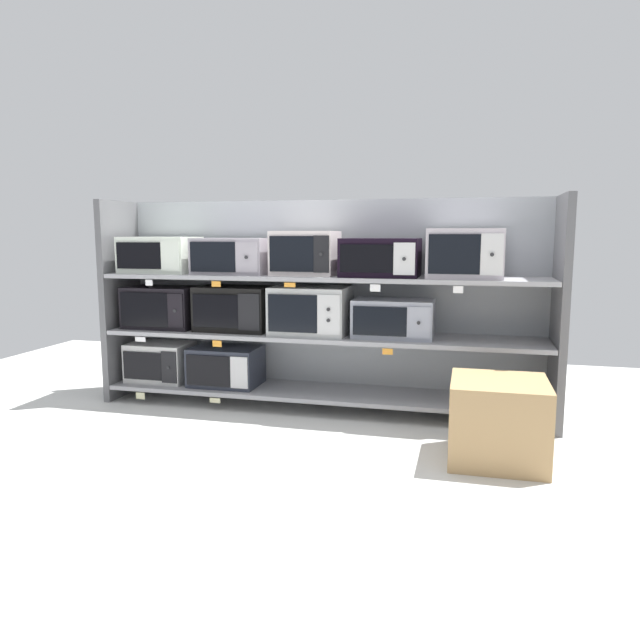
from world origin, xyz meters
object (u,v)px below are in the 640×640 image
(microwave_2, at_px, (163,307))
(microwave_4, at_px, (311,310))
(microwave_0, at_px, (160,362))
(microwave_6, at_px, (160,255))
(microwave_1, at_px, (226,366))
(microwave_5, at_px, (394,318))
(microwave_3, at_px, (234,309))
(microwave_10, at_px, (465,253))
(microwave_8, at_px, (305,253))
(microwave_7, at_px, (233,256))
(shipping_carton, at_px, (498,421))
(microwave_9, at_px, (381,257))

(microwave_2, height_order, microwave_4, microwave_4)
(microwave_0, relative_size, microwave_6, 0.87)
(microwave_1, distance_m, microwave_5, 1.32)
(microwave_2, height_order, microwave_5, microwave_2)
(microwave_3, bearing_deg, microwave_1, -179.82)
(microwave_10, bearing_deg, microwave_8, -180.00)
(microwave_7, bearing_deg, microwave_5, 0.01)
(microwave_4, distance_m, microwave_7, 0.70)
(microwave_1, relative_size, microwave_5, 0.92)
(microwave_0, bearing_deg, microwave_3, -0.00)
(microwave_8, relative_size, microwave_10, 0.91)
(microwave_0, bearing_deg, microwave_7, -0.03)
(microwave_5, distance_m, microwave_10, 0.65)
(shipping_carton, bearing_deg, microwave_10, 106.61)
(microwave_5, relative_size, microwave_8, 1.24)
(microwave_10, bearing_deg, shipping_carton, -73.39)
(microwave_7, bearing_deg, shipping_carton, -21.34)
(microwave_8, bearing_deg, microwave_5, 0.02)
(shipping_carton, bearing_deg, microwave_2, 163.47)
(microwave_7, bearing_deg, microwave_10, 0.00)
(microwave_1, xyz_separation_m, microwave_8, (0.62, -0.00, 0.85))
(microwave_0, relative_size, microwave_5, 0.84)
(microwave_0, distance_m, microwave_6, 0.83)
(microwave_6, height_order, microwave_9, microwave_6)
(microwave_9, bearing_deg, microwave_3, -180.00)
(microwave_0, distance_m, microwave_1, 0.55)
(microwave_2, bearing_deg, microwave_3, 0.04)
(microwave_3, relative_size, microwave_10, 1.11)
(microwave_4, height_order, microwave_8, microwave_8)
(microwave_10, bearing_deg, microwave_1, -180.00)
(microwave_2, distance_m, microwave_10, 2.27)
(microwave_2, relative_size, microwave_5, 0.98)
(microwave_3, bearing_deg, microwave_0, 180.00)
(microwave_6, bearing_deg, microwave_8, -0.02)
(shipping_carton, bearing_deg, microwave_7, 158.66)
(microwave_0, height_order, microwave_2, microwave_2)
(microwave_4, bearing_deg, microwave_2, -179.99)
(microwave_3, distance_m, microwave_6, 0.71)
(microwave_8, bearing_deg, microwave_1, 180.00)
(microwave_5, height_order, microwave_8, microwave_8)
(microwave_6, bearing_deg, microwave_0, -179.94)
(microwave_7, distance_m, shipping_carton, 2.18)
(microwave_3, distance_m, microwave_8, 0.68)
(microwave_4, distance_m, microwave_5, 0.59)
(microwave_2, xyz_separation_m, microwave_3, (0.59, 0.00, 0.01))
(microwave_6, relative_size, microwave_10, 1.10)
(microwave_1, xyz_separation_m, microwave_2, (-0.51, -0.00, 0.43))
(microwave_0, bearing_deg, microwave_10, -0.01)
(microwave_1, bearing_deg, microwave_7, -0.06)
(microwave_0, xyz_separation_m, microwave_1, (0.55, -0.00, -0.00))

